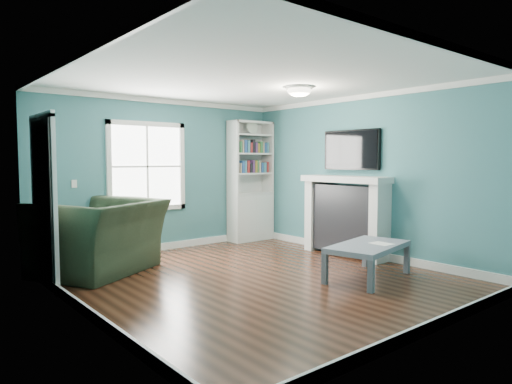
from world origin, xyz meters
TOP-DOWN VIEW (x-y plane):
  - floor at (0.00, 0.00)m, footprint 5.00×5.00m
  - room_walls at (0.00, 0.00)m, footprint 5.00×5.00m
  - trim at (0.00, 0.00)m, footprint 4.50×5.00m
  - window at (-0.30, 2.49)m, footprint 1.40×0.06m
  - bookshelf at (1.77, 2.30)m, footprint 0.90×0.35m
  - fireplace at (2.08, 0.20)m, footprint 0.44×1.58m
  - tv at (2.20, 0.20)m, footprint 0.06×1.10m
  - door at (-2.22, 1.40)m, footprint 0.12×0.98m
  - ceiling_fixture at (0.90, 0.10)m, footprint 0.38×0.38m
  - light_switch at (-1.50, 2.48)m, footprint 0.08×0.01m
  - recliner at (-1.45, 1.60)m, footprint 1.84×1.63m
  - coffee_table at (1.16, -0.94)m, footprint 1.37×0.94m
  - paper_sheet at (1.31, -1.04)m, footprint 0.23×0.29m

SIDE VIEW (x-z plane):
  - floor at x=0.00m, z-range 0.00..0.00m
  - coffee_table at x=1.16m, z-range 0.17..0.62m
  - paper_sheet at x=1.31m, z-range 0.46..0.46m
  - fireplace at x=2.08m, z-range -0.01..1.29m
  - recliner at x=-1.45m, z-range 0.00..1.35m
  - bookshelf at x=1.77m, z-range -0.23..2.08m
  - door at x=-2.22m, z-range -0.01..2.16m
  - light_switch at x=-1.50m, z-range 1.14..1.26m
  - trim at x=0.00m, z-range -0.06..2.54m
  - window at x=-0.30m, z-range 0.70..2.20m
  - room_walls at x=0.00m, z-range -0.92..4.08m
  - tv at x=2.20m, z-range 1.40..2.05m
  - ceiling_fixture at x=0.90m, z-range 2.47..2.63m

